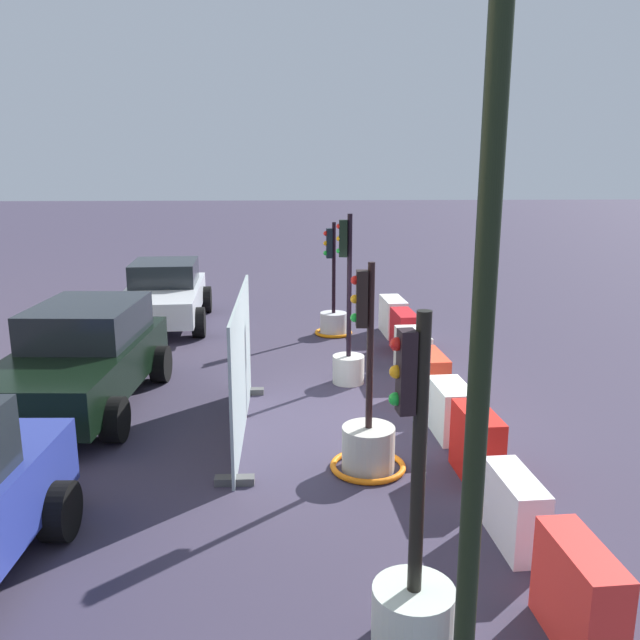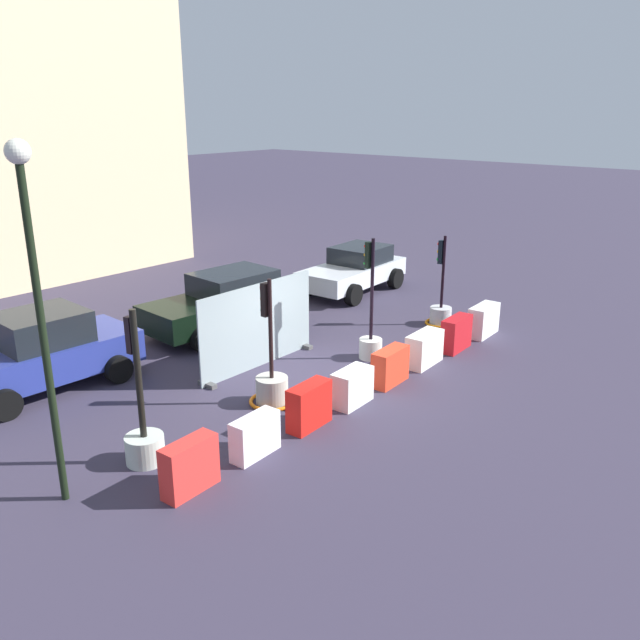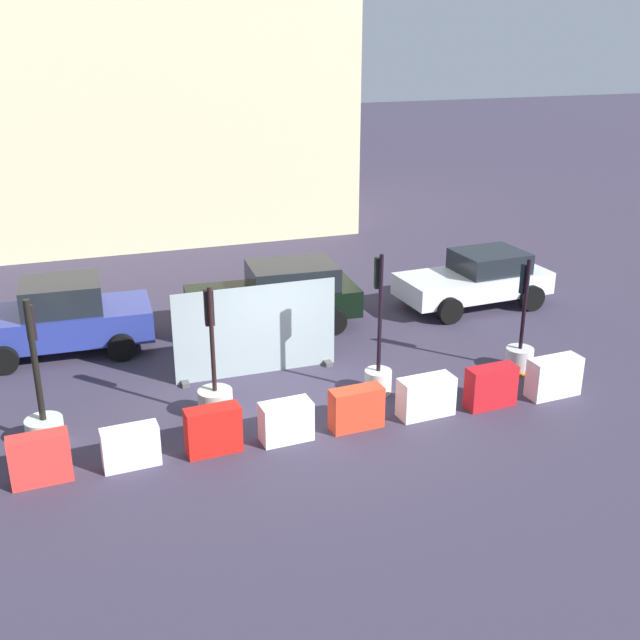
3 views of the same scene
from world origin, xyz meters
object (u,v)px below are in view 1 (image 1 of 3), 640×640
at_px(construction_barrier_5, 412,353).
at_px(street_lamp_post, 490,208).
at_px(traffic_light_2, 348,352).
at_px(construction_barrier_2, 477,445).
at_px(traffic_light_0, 413,586).
at_px(traffic_light_3, 333,317).
at_px(traffic_light_1, 368,440).
at_px(car_white_van, 164,293).
at_px(construction_barrier_3, 450,410).
at_px(construction_barrier_7, 393,316).
at_px(construction_barrier_4, 430,377).
at_px(construction_barrier_6, 404,332).
at_px(construction_barrier_1, 514,510).
at_px(construction_barrier_0, 578,596).
at_px(car_black_sedan, 82,357).

height_order(construction_barrier_5, street_lamp_post, street_lamp_post).
height_order(traffic_light_2, construction_barrier_2, traffic_light_2).
bearing_deg(traffic_light_0, traffic_light_2, -0.51).
bearing_deg(traffic_light_2, construction_barrier_2, -161.30).
xyz_separation_m(traffic_light_0, traffic_light_3, (10.30, -0.03, -0.13)).
relative_size(traffic_light_1, car_white_van, 0.64).
relative_size(construction_barrier_3, construction_barrier_7, 0.86).
bearing_deg(construction_barrier_4, construction_barrier_2, 179.95).
xyz_separation_m(construction_barrier_3, construction_barrier_4, (1.43, 0.00, 0.03)).
xyz_separation_m(construction_barrier_4, car_white_van, (5.79, 5.48, 0.35)).
xyz_separation_m(construction_barrier_3, construction_barrier_7, (5.91, -0.06, 0.04)).
height_order(traffic_light_1, street_lamp_post, street_lamp_post).
bearing_deg(construction_barrier_6, construction_barrier_1, 179.41).
relative_size(traffic_light_3, construction_barrier_5, 2.26).
bearing_deg(car_white_van, construction_barrier_7, -103.33).
height_order(car_white_van, street_lamp_post, street_lamp_post).
bearing_deg(construction_barrier_3, construction_barrier_4, 0.08).
bearing_deg(traffic_light_2, street_lamp_post, 179.45).
xyz_separation_m(construction_barrier_0, construction_barrier_1, (1.52, 0.02, -0.07)).
bearing_deg(traffic_light_1, street_lamp_post, 179.66).
bearing_deg(construction_barrier_1, construction_barrier_6, -0.59).
relative_size(traffic_light_3, construction_barrier_7, 2.25).
relative_size(traffic_light_2, construction_barrier_7, 2.64).
xyz_separation_m(traffic_light_0, car_black_sedan, (5.86, 4.43, 0.30)).
bearing_deg(car_black_sedan, car_white_van, -3.11).
bearing_deg(traffic_light_3, construction_barrier_7, -92.66).
bearing_deg(construction_barrier_2, construction_barrier_4, -0.05).
height_order(construction_barrier_0, construction_barrier_1, construction_barrier_0).
bearing_deg(street_lamp_post, traffic_light_3, -0.22).
bearing_deg(traffic_light_0, construction_barrier_1, -43.07).
distance_m(traffic_light_2, street_lamp_post, 8.91).
bearing_deg(construction_barrier_7, car_white_van, 76.67).
relative_size(construction_barrier_7, street_lamp_post, 0.20).
height_order(traffic_light_3, car_black_sedan, traffic_light_3).
xyz_separation_m(car_white_van, street_lamp_post, (-13.10, -4.10, 2.98)).
bearing_deg(street_lamp_post, construction_barrier_3, -13.24).
height_order(traffic_light_0, car_white_van, traffic_light_0).
relative_size(construction_barrier_5, car_black_sedan, 0.26).
distance_m(construction_barrier_2, construction_barrier_6, 5.78).
height_order(construction_barrier_4, construction_barrier_5, construction_barrier_4).
distance_m(traffic_light_1, car_black_sedan, 5.16).
bearing_deg(street_lamp_post, traffic_light_2, -0.55).
bearing_deg(construction_barrier_3, traffic_light_3, 12.64).
bearing_deg(construction_barrier_0, traffic_light_1, 22.23).
xyz_separation_m(construction_barrier_0, street_lamp_post, (-1.48, 1.39, 3.29)).
bearing_deg(construction_barrier_6, construction_barrier_0, 179.65).
bearing_deg(traffic_light_1, construction_barrier_1, -143.46).
bearing_deg(construction_barrier_7, construction_barrier_0, 179.69).
relative_size(construction_barrier_0, construction_barrier_2, 1.00).
distance_m(traffic_light_1, construction_barrier_6, 5.64).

